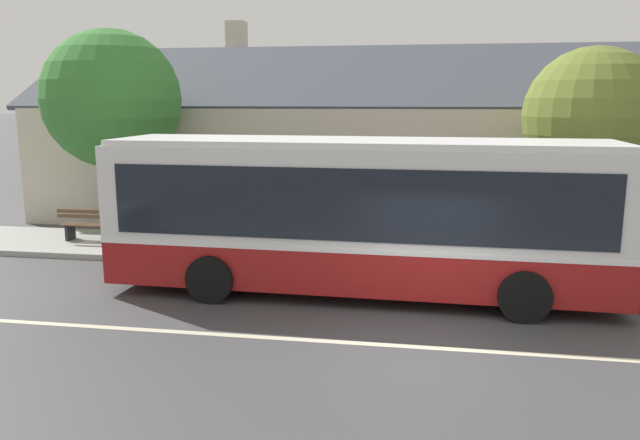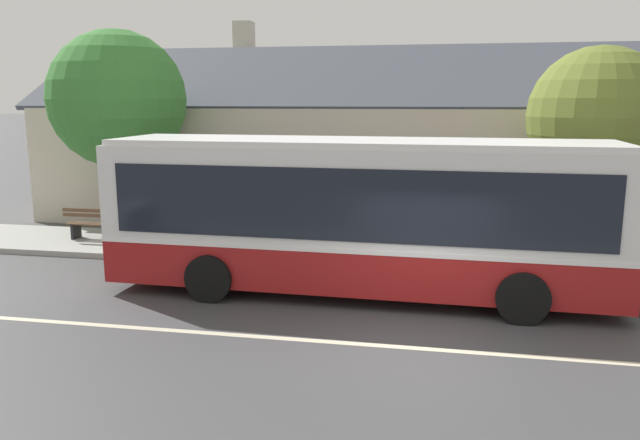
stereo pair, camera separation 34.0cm
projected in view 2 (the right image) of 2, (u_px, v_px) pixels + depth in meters
The scene contains 9 objects.
ground_plane at pixel (420, 349), 10.54m from camera, with size 300.00×300.00×0.00m, color #424244.
sidewalk_far at pixel (428, 257), 16.31m from camera, with size 60.00×3.00×0.15m, color #9E9E99.
lane_divider_stripe at pixel (420, 348), 10.53m from camera, with size 60.00×0.16×0.01m, color beige.
community_building at pixel (432, 157), 22.73m from camera, with size 27.24×8.84×7.07m.
transit_bus at pixel (359, 212), 13.26m from camera, with size 10.79×2.94×3.32m.
bench_by_building at pixel (98, 225), 17.93m from camera, with size 1.87×0.51×0.94m.
street_tree_primary at pixel (598, 117), 15.57m from camera, with size 3.47×3.47×5.46m.
street_tree_secondary at pixel (118, 100), 18.26m from camera, with size 4.00×4.00×6.15m.
bus_stop_sign at pixel (623, 211), 14.23m from camera, with size 0.36×0.07×2.40m.
Camera 2 is at (0.19, -10.07, 4.15)m, focal length 35.00 mm.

